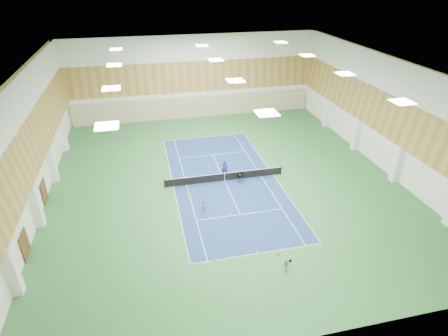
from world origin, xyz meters
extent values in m
plane|color=#2E6C35|center=(0.00, 0.00, 0.00)|extent=(40.00, 40.00, 0.00)
cube|color=navy|center=(0.00, 0.00, 0.01)|extent=(10.97, 23.77, 0.01)
cube|color=#C6B793|center=(0.00, 19.75, 1.60)|extent=(35.40, 0.16, 3.20)
cube|color=#593319|center=(-17.92, -8.00, 1.10)|extent=(0.08, 1.80, 2.20)
cube|color=#593319|center=(-17.92, 0.00, 1.10)|extent=(0.08, 1.80, 2.20)
imported|color=navy|center=(0.23, 1.01, 0.97)|extent=(0.81, 0.65, 1.94)
imported|color=#93939B|center=(-3.14, -5.01, 0.58)|extent=(0.56, 0.44, 1.15)
imported|color=tan|center=(1.45, -14.17, 0.54)|extent=(0.65, 0.31, 1.07)
cone|color=#E54F0C|center=(-3.26, -6.01, 0.10)|extent=(0.18, 0.18, 0.20)
cone|color=#FA510D|center=(-1.78, -6.98, 0.12)|extent=(0.21, 0.21, 0.23)
cone|color=#E73E0C|center=(1.52, -6.08, 0.12)|extent=(0.21, 0.21, 0.23)
cone|color=#FF480D|center=(3.66, -6.61, 0.11)|extent=(0.19, 0.19, 0.21)
cone|color=orange|center=(-3.60, -11.96, 0.10)|extent=(0.19, 0.19, 0.21)
cone|color=orange|center=(-1.17, -11.34, 0.12)|extent=(0.22, 0.22, 0.24)
cone|color=#DE480B|center=(1.50, -12.44, 0.11)|extent=(0.20, 0.20, 0.22)
cone|color=orange|center=(3.70, -11.30, 0.10)|extent=(0.18, 0.18, 0.19)
camera|label=1|loc=(-7.86, -33.78, 20.28)|focal=30.00mm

